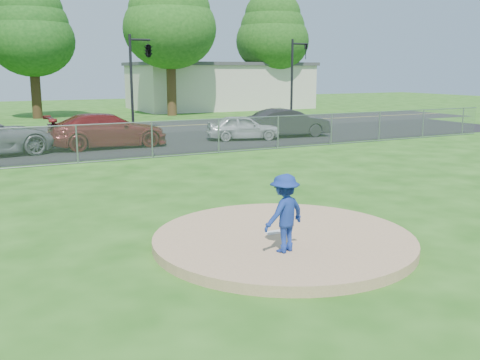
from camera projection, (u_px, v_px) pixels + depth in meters
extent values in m
plane|color=#1E5312|center=(143.00, 168.00, 19.85)|extent=(120.00, 120.00, 0.00)
cylinder|color=tan|center=(283.00, 240.00, 11.09)|extent=(5.40, 5.40, 0.20)
cube|color=white|center=(278.00, 232.00, 11.24)|extent=(0.60, 0.15, 0.04)
cube|color=gray|center=(128.00, 142.00, 21.45)|extent=(40.00, 0.06, 1.50)
cube|color=black|center=(104.00, 146.00, 25.54)|extent=(50.00, 8.00, 0.01)
cube|color=black|center=(75.00, 131.00, 32.10)|extent=(60.00, 7.00, 0.01)
cube|color=beige|center=(220.00, 87.00, 51.00)|extent=(16.00, 9.00, 4.00)
cube|color=#3F3F42|center=(220.00, 64.00, 50.57)|extent=(16.40, 9.40, 0.30)
cylinder|color=#342213|center=(36.00, 93.00, 40.02)|extent=(0.72, 0.72, 3.85)
ellipsoid|color=#164A13|center=(32.00, 41.00, 39.26)|extent=(6.16, 6.16, 5.24)
ellipsoid|color=#164A13|center=(31.00, 26.00, 39.04)|extent=(5.42, 5.42, 4.61)
ellipsoid|color=#164A13|center=(30.00, 10.00, 38.83)|extent=(4.68, 4.68, 3.98)
cylinder|color=#3C2715|center=(171.00, 87.00, 42.61)|extent=(0.76, 0.76, 4.55)
ellipsoid|color=#1B5115|center=(170.00, 29.00, 41.72)|extent=(7.28, 7.28, 6.19)
ellipsoid|color=#1B5115|center=(170.00, 12.00, 41.46)|extent=(6.41, 6.41, 5.45)
cylinder|color=#371E14|center=(272.00, 86.00, 50.12)|extent=(0.74, 0.74, 4.20)
ellipsoid|color=#194913|center=(272.00, 41.00, 49.30)|extent=(6.72, 6.72, 5.71)
ellipsoid|color=#194913|center=(273.00, 28.00, 49.06)|extent=(5.91, 5.91, 5.03)
ellipsoid|color=#194913|center=(273.00, 15.00, 48.82)|extent=(5.11, 5.11, 4.34)
cylinder|color=black|center=(132.00, 84.00, 31.11)|extent=(0.16, 0.16, 5.60)
cylinder|color=black|center=(140.00, 40.00, 30.87)|extent=(1.20, 0.12, 0.12)
imported|color=black|center=(148.00, 49.00, 31.19)|extent=(0.53, 2.48, 1.00)
cylinder|color=black|center=(292.00, 82.00, 35.96)|extent=(0.16, 0.16, 5.60)
cylinder|color=black|center=(300.00, 44.00, 35.73)|extent=(1.20, 0.12, 0.12)
imported|color=black|center=(306.00, 52.00, 36.04)|extent=(0.16, 0.20, 1.00)
imported|color=navy|center=(284.00, 213.00, 9.94)|extent=(1.07, 0.80, 1.48)
imported|color=maroon|center=(108.00, 130.00, 24.95)|extent=(5.49, 2.25, 1.59)
imported|color=silver|center=(243.00, 127.00, 27.82)|extent=(4.06, 2.53, 1.29)
imported|color=black|center=(288.00, 123.00, 29.04)|extent=(4.74, 2.10, 1.51)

